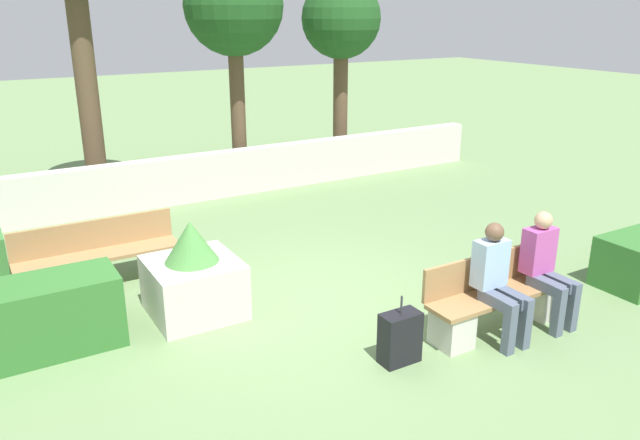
{
  "coord_description": "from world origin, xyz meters",
  "views": [
    {
      "loc": [
        -3.49,
        -6.22,
        3.57
      ],
      "look_at": [
        0.48,
        0.5,
        0.9
      ],
      "focal_mm": 35.0,
      "sensor_mm": 36.0,
      "label": 1
    }
  ],
  "objects_px": {
    "person_seated_man": "(498,277)",
    "tree_center_right": "(234,9)",
    "bench_left_side": "(99,261)",
    "person_seated_woman": "(546,263)",
    "planter_corner_left": "(193,277)",
    "suitcase": "(400,338)",
    "tree_rightmost": "(341,23)",
    "bench_front": "(497,302)"
  },
  "relations": [
    {
      "from": "planter_corner_left",
      "to": "tree_center_right",
      "type": "xyz_separation_m",
      "value": [
        2.89,
        5.21,
        3.06
      ]
    },
    {
      "from": "tree_center_right",
      "to": "bench_front",
      "type": "bearing_deg",
      "value": -90.01
    },
    {
      "from": "planter_corner_left",
      "to": "tree_rightmost",
      "type": "distance_m",
      "value": 8.19
    },
    {
      "from": "bench_left_side",
      "to": "person_seated_man",
      "type": "distance_m",
      "value": 5.13
    },
    {
      "from": "tree_rightmost",
      "to": "bench_left_side",
      "type": "bearing_deg",
      "value": -147.8
    },
    {
      "from": "bench_left_side",
      "to": "person_seated_woman",
      "type": "relative_size",
      "value": 1.58
    },
    {
      "from": "bench_front",
      "to": "tree_rightmost",
      "type": "distance_m",
      "value": 8.5
    },
    {
      "from": "tree_center_right",
      "to": "tree_rightmost",
      "type": "bearing_deg",
      "value": 4.25
    },
    {
      "from": "person_seated_man",
      "to": "person_seated_woman",
      "type": "height_order",
      "value": "same"
    },
    {
      "from": "bench_left_side",
      "to": "planter_corner_left",
      "type": "relative_size",
      "value": 1.79
    },
    {
      "from": "suitcase",
      "to": "tree_rightmost",
      "type": "relative_size",
      "value": 0.18
    },
    {
      "from": "person_seated_man",
      "to": "suitcase",
      "type": "bearing_deg",
      "value": 174.14
    },
    {
      "from": "planter_corner_left",
      "to": "person_seated_woman",
      "type": "bearing_deg",
      "value": -33.39
    },
    {
      "from": "planter_corner_left",
      "to": "tree_center_right",
      "type": "bearing_deg",
      "value": 60.94
    },
    {
      "from": "bench_left_side",
      "to": "suitcase",
      "type": "bearing_deg",
      "value": -52.9
    },
    {
      "from": "person_seated_man",
      "to": "tree_rightmost",
      "type": "bearing_deg",
      "value": 69.97
    },
    {
      "from": "person_seated_man",
      "to": "person_seated_woman",
      "type": "distance_m",
      "value": 0.78
    },
    {
      "from": "bench_left_side",
      "to": "planter_corner_left",
      "type": "distance_m",
      "value": 1.64
    },
    {
      "from": "planter_corner_left",
      "to": "tree_rightmost",
      "type": "height_order",
      "value": "tree_rightmost"
    },
    {
      "from": "planter_corner_left",
      "to": "bench_front",
      "type": "bearing_deg",
      "value": -36.7
    },
    {
      "from": "person_seated_man",
      "to": "tree_center_right",
      "type": "xyz_separation_m",
      "value": [
        0.19,
        7.5,
        2.78
      ]
    },
    {
      "from": "tree_rightmost",
      "to": "person_seated_man",
      "type": "bearing_deg",
      "value": -110.03
    },
    {
      "from": "person_seated_man",
      "to": "person_seated_woman",
      "type": "relative_size",
      "value": 1.0
    },
    {
      "from": "suitcase",
      "to": "bench_left_side",
      "type": "bearing_deg",
      "value": 122.54
    },
    {
      "from": "bench_front",
      "to": "tree_center_right",
      "type": "height_order",
      "value": "tree_center_right"
    },
    {
      "from": "suitcase",
      "to": "planter_corner_left",
      "type": "bearing_deg",
      "value": 124.18
    },
    {
      "from": "bench_front",
      "to": "bench_left_side",
      "type": "height_order",
      "value": "same"
    },
    {
      "from": "planter_corner_left",
      "to": "suitcase",
      "type": "xyz_separation_m",
      "value": [
        1.47,
        -2.17,
        -0.19
      ]
    },
    {
      "from": "bench_left_side",
      "to": "planter_corner_left",
      "type": "xyz_separation_m",
      "value": [
        0.81,
        -1.42,
        0.13
      ]
    },
    {
      "from": "planter_corner_left",
      "to": "bench_left_side",
      "type": "bearing_deg",
      "value": 119.91
    },
    {
      "from": "planter_corner_left",
      "to": "tree_rightmost",
      "type": "relative_size",
      "value": 0.28
    },
    {
      "from": "bench_front",
      "to": "person_seated_woman",
      "type": "height_order",
      "value": "person_seated_woman"
    },
    {
      "from": "tree_center_right",
      "to": "tree_rightmost",
      "type": "distance_m",
      "value": 2.64
    },
    {
      "from": "bench_left_side",
      "to": "person_seated_man",
      "type": "xyz_separation_m",
      "value": [
        3.52,
        -3.71,
        0.4
      ]
    },
    {
      "from": "planter_corner_left",
      "to": "tree_center_right",
      "type": "relative_size",
      "value": 0.26
    },
    {
      "from": "bench_front",
      "to": "bench_left_side",
      "type": "distance_m",
      "value": 5.15
    },
    {
      "from": "planter_corner_left",
      "to": "suitcase",
      "type": "relative_size",
      "value": 1.55
    },
    {
      "from": "bench_front",
      "to": "planter_corner_left",
      "type": "xyz_separation_m",
      "value": [
        -2.89,
        2.15,
        0.14
      ]
    },
    {
      "from": "bench_front",
      "to": "person_seated_man",
      "type": "bearing_deg",
      "value": -142.84
    },
    {
      "from": "person_seated_woman",
      "to": "planter_corner_left",
      "type": "bearing_deg",
      "value": 146.61
    },
    {
      "from": "person_seated_woman",
      "to": "suitcase",
      "type": "distance_m",
      "value": 2.07
    },
    {
      "from": "person_seated_man",
      "to": "tree_rightmost",
      "type": "distance_m",
      "value": 8.56
    }
  ]
}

